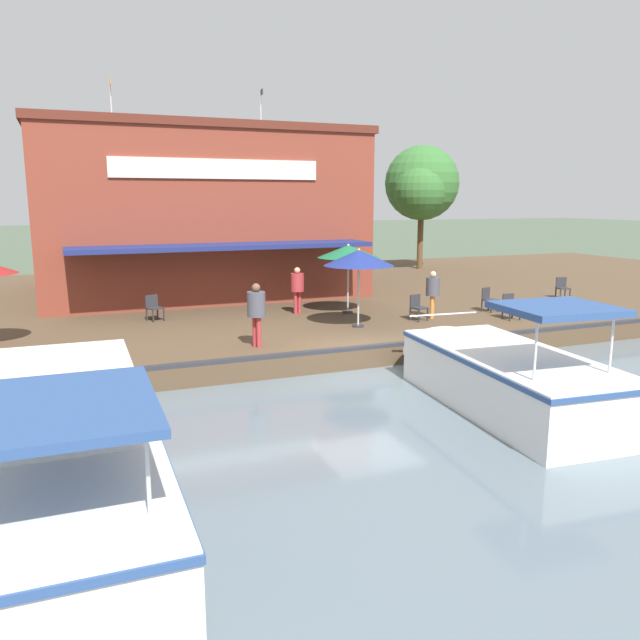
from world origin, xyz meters
The scene contains 17 objects.
ground_plane centered at (0.00, 0.00, 0.00)m, with size 220.00×220.00×0.00m, color #4C5B47.
quay_deck centered at (-11.00, 0.00, 0.30)m, with size 22.00×56.00×0.60m, color brown.
quay_edge_fender centered at (-0.10, 0.00, 0.65)m, with size 0.20×50.40×0.10m, color #2D2D33.
waterfront_restaurant centered at (-13.12, -2.02, 3.99)m, with size 11.73×12.86×8.71m.
patio_umbrella_back_row centered at (-5.20, 1.78, 2.77)m, with size 2.14×2.14×2.43m.
patio_umbrella_mid_patio_left centered at (-2.85, 1.06, 2.77)m, with size 2.18×2.18×2.46m.
cafe_chair_facing_river centered at (-3.59, 6.57, 1.08)m, with size 0.55×0.55×0.85m.
cafe_chair_under_first_umbrella centered at (-4.93, 11.20, 1.08)m, with size 0.54×0.54×0.85m.
cafe_chair_beside_entrance centered at (-3.09, 3.36, 1.08)m, with size 0.53×0.53×0.85m.
cafe_chair_back_row_seat centered at (-6.32, -4.73, 1.08)m, with size 0.58×0.58×0.85m.
cafe_chair_mid_patio centered at (-2.10, 6.32, 1.08)m, with size 0.45×0.45×0.85m.
person_near_entrance centered at (-3.25, 4.01, 1.59)m, with size 0.45×0.45×1.59m.
person_at_quay_edge centered at (-5.76, 0.10, 1.62)m, with size 0.46×0.46×1.63m.
person_mid_patio centered at (-1.43, -2.65, 1.70)m, with size 0.49×0.49×1.74m.
motorboat_second_along centered at (3.46, 1.43, 0.77)m, with size 6.87×2.89×2.49m.
motorboat_fourth_along centered at (4.94, -7.53, 0.86)m, with size 7.58×2.77×2.22m.
tree_downstream_bank centered at (-16.57, 11.51, 5.34)m, with size 4.39×4.19×6.95m.
Camera 1 is at (14.49, -7.28, 4.54)m, focal length 35.00 mm.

